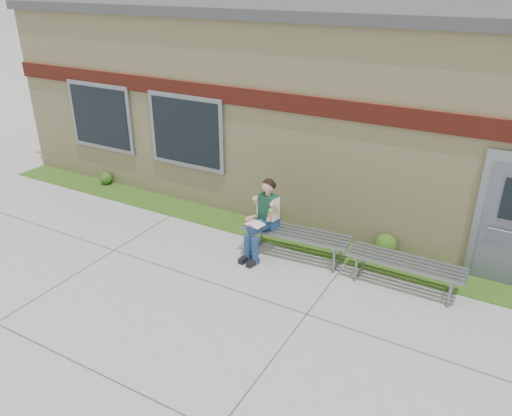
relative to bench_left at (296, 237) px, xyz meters
The scene contains 9 objects.
ground 2.04m from the bench_left, 92.68° to the right, with size 80.00×80.00×0.00m, color #9E9E99.
grass_strip 0.72m from the bench_left, 98.86° to the left, with size 16.00×0.80×0.02m, color #295015.
school_building 4.34m from the bench_left, 91.36° to the left, with size 16.20×6.22×4.20m.
bench_left is the anchor object (origin of this frame).
bench_right 2.00m from the bench_left, ahead, with size 1.91×0.54×0.50m.
girl 0.71m from the bench_left, 158.76° to the right, with size 0.52×0.90×1.47m.
shrub_west 5.66m from the bench_left, behind, with size 0.30×0.30×0.30m, color #295015.
shrub_mid 1.38m from the bench_left, 141.52° to the left, with size 0.38×0.38×0.38m, color #295015.
shrub_east 1.68m from the bench_left, 30.58° to the left, with size 0.42×0.42×0.42m, color #295015.
Camera 1 is at (3.39, -5.35, 4.78)m, focal length 35.00 mm.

